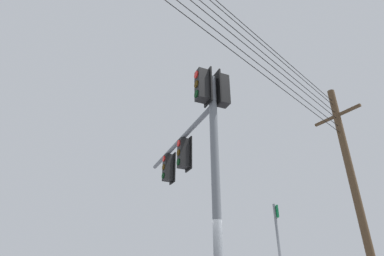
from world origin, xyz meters
name	(u,v)px	position (x,y,z in m)	size (l,w,h in m)	color
signal_mast_assembly	(196,147)	(0.58, -1.85, 4.60)	(1.47, 5.19, 6.40)	slate
utility_pole_wooden	(354,185)	(-7.10, -5.23, 4.99)	(0.92, 2.27, 9.76)	#4C3823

